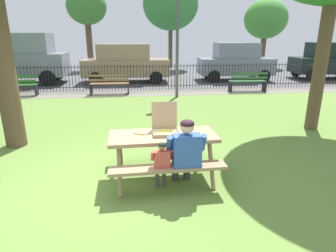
{
  "coord_description": "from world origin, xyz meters",
  "views": [
    {
      "loc": [
        0.47,
        -4.53,
        2.37
      ],
      "look_at": [
        1.02,
        0.49,
        0.75
      ],
      "focal_mm": 30.46,
      "sensor_mm": 36.0,
      "label": 1
    }
  ],
  "objects_px": {
    "child_at_table": "(162,162)",
    "far_tree_center": "(171,5)",
    "parked_car_far_right": "(329,60)",
    "picnic_table_foreground": "(163,144)",
    "pizza_box_open": "(165,127)",
    "parked_car_center": "(126,63)",
    "pizza_slice_on_table": "(141,133)",
    "adult_at_table": "(185,151)",
    "park_bench_left": "(16,86)",
    "parked_car_right": "(236,61)",
    "far_tree_midright": "(266,19)",
    "parked_car_left": "(17,57)",
    "park_bench_center": "(110,84)",
    "lamp_post_walkway": "(177,22)",
    "far_tree_midleft": "(87,7)",
    "park_bench_right": "(248,82)"
  },
  "relations": [
    {
      "from": "far_tree_midright",
      "to": "parked_car_left",
      "type": "bearing_deg",
      "value": -157.25
    },
    {
      "from": "picnic_table_foreground",
      "to": "pizza_slice_on_table",
      "type": "height_order",
      "value": "pizza_slice_on_table"
    },
    {
      "from": "parked_car_center",
      "to": "parked_car_far_right",
      "type": "relative_size",
      "value": 1.11
    },
    {
      "from": "parked_car_far_right",
      "to": "far_tree_midright",
      "type": "height_order",
      "value": "far_tree_midright"
    },
    {
      "from": "parked_car_right",
      "to": "parked_car_left",
      "type": "bearing_deg",
      "value": 180.0
    },
    {
      "from": "park_bench_left",
      "to": "parked_car_right",
      "type": "distance_m",
      "value": 10.69
    },
    {
      "from": "child_at_table",
      "to": "parked_car_right",
      "type": "distance_m",
      "value": 12.29
    },
    {
      "from": "far_tree_center",
      "to": "park_bench_center",
      "type": "bearing_deg",
      "value": -110.68
    },
    {
      "from": "adult_at_table",
      "to": "child_at_table",
      "type": "bearing_deg",
      "value": -173.74
    },
    {
      "from": "pizza_box_open",
      "to": "park_bench_center",
      "type": "bearing_deg",
      "value": 102.23
    },
    {
      "from": "child_at_table",
      "to": "parked_car_far_right",
      "type": "height_order",
      "value": "parked_car_far_right"
    },
    {
      "from": "pizza_slice_on_table",
      "to": "parked_car_right",
      "type": "bearing_deg",
      "value": 63.44
    },
    {
      "from": "pizza_slice_on_table",
      "to": "park_bench_left",
      "type": "xyz_separation_m",
      "value": [
        -4.89,
        7.33,
        -0.36
      ]
    },
    {
      "from": "picnic_table_foreground",
      "to": "parked_car_center",
      "type": "distance_m",
      "value": 10.74
    },
    {
      "from": "pizza_slice_on_table",
      "to": "far_tree_midleft",
      "type": "bearing_deg",
      "value": 101.02
    },
    {
      "from": "park_bench_right",
      "to": "lamp_post_walkway",
      "type": "relative_size",
      "value": 0.34
    },
    {
      "from": "park_bench_left",
      "to": "far_tree_center",
      "type": "xyz_separation_m",
      "value": [
        7.41,
        9.79,
        4.0
      ]
    },
    {
      "from": "far_tree_center",
      "to": "parked_car_right",
      "type": "bearing_deg",
      "value": -67.11
    },
    {
      "from": "pizza_slice_on_table",
      "to": "child_at_table",
      "type": "distance_m",
      "value": 0.76
    },
    {
      "from": "parked_car_center",
      "to": "far_tree_center",
      "type": "bearing_deg",
      "value": 64.63
    },
    {
      "from": "far_tree_center",
      "to": "far_tree_midright",
      "type": "relative_size",
      "value": 1.26
    },
    {
      "from": "pizza_box_open",
      "to": "park_bench_center",
      "type": "relative_size",
      "value": 0.31
    },
    {
      "from": "adult_at_table",
      "to": "picnic_table_foreground",
      "type": "bearing_deg",
      "value": 121.72
    },
    {
      "from": "parked_car_left",
      "to": "parked_car_far_right",
      "type": "bearing_deg",
      "value": -0.0
    },
    {
      "from": "park_bench_right",
      "to": "parked_car_far_right",
      "type": "relative_size",
      "value": 0.41
    },
    {
      "from": "parked_car_left",
      "to": "parked_car_far_right",
      "type": "height_order",
      "value": "parked_car_left"
    },
    {
      "from": "adult_at_table",
      "to": "park_bench_left",
      "type": "bearing_deg",
      "value": 124.97
    },
    {
      "from": "pizza_box_open",
      "to": "park_bench_left",
      "type": "distance_m",
      "value": 9.06
    },
    {
      "from": "far_tree_midright",
      "to": "parked_car_center",
      "type": "bearing_deg",
      "value": -147.48
    },
    {
      "from": "child_at_table",
      "to": "parked_car_left",
      "type": "xyz_separation_m",
      "value": [
        -6.22,
        11.22,
        0.79
      ]
    },
    {
      "from": "park_bench_left",
      "to": "far_tree_center",
      "type": "height_order",
      "value": "far_tree_center"
    },
    {
      "from": "park_bench_center",
      "to": "parked_car_right",
      "type": "height_order",
      "value": "parked_car_right"
    },
    {
      "from": "far_tree_midright",
      "to": "parked_car_right",
      "type": "bearing_deg",
      "value": -123.9
    },
    {
      "from": "child_at_table",
      "to": "park_bench_right",
      "type": "relative_size",
      "value": 0.53
    },
    {
      "from": "parked_car_left",
      "to": "far_tree_center",
      "type": "distance_m",
      "value": 11.13
    },
    {
      "from": "picnic_table_foreground",
      "to": "pizza_box_open",
      "type": "distance_m",
      "value": 0.3
    },
    {
      "from": "adult_at_table",
      "to": "park_bench_right",
      "type": "distance_m",
      "value": 8.94
    },
    {
      "from": "far_tree_midleft",
      "to": "child_at_table",
      "type": "bearing_deg",
      "value": -78.47
    },
    {
      "from": "pizza_box_open",
      "to": "parked_car_center",
      "type": "height_order",
      "value": "parked_car_center"
    },
    {
      "from": "adult_at_table",
      "to": "parked_car_right",
      "type": "relative_size",
      "value": 0.3
    },
    {
      "from": "parked_car_right",
      "to": "parked_car_far_right",
      "type": "xyz_separation_m",
      "value": [
        5.38,
        -0.0,
        0.0
      ]
    },
    {
      "from": "lamp_post_walkway",
      "to": "far_tree_midleft",
      "type": "bearing_deg",
      "value": 114.54
    },
    {
      "from": "child_at_table",
      "to": "far_tree_center",
      "type": "distance_m",
      "value": 18.33
    },
    {
      "from": "park_bench_left",
      "to": "parked_car_center",
      "type": "distance_m",
      "value": 5.42
    },
    {
      "from": "adult_at_table",
      "to": "far_tree_midleft",
      "type": "distance_m",
      "value": 18.51
    },
    {
      "from": "pizza_slice_on_table",
      "to": "parked_car_center",
      "type": "xyz_separation_m",
      "value": [
        -0.59,
        10.57,
        0.23
      ]
    },
    {
      "from": "parked_car_left",
      "to": "far_tree_midright",
      "type": "distance_m",
      "value": 17.07
    },
    {
      "from": "parked_car_far_right",
      "to": "picnic_table_foreground",
      "type": "bearing_deg",
      "value": -133.95
    },
    {
      "from": "parked_car_left",
      "to": "adult_at_table",
      "type": "bearing_deg",
      "value": -59.45
    },
    {
      "from": "pizza_box_open",
      "to": "far_tree_midright",
      "type": "height_order",
      "value": "far_tree_midright"
    }
  ]
}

